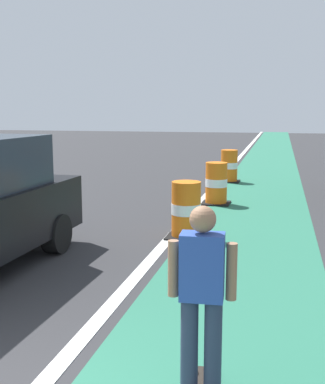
# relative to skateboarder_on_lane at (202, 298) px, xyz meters

# --- Properties ---
(bike_lane_strip) EXTENTS (2.50, 80.00, 0.01)m
(bike_lane_strip) POSITION_rel_skateboarder_on_lane_xyz_m (0.08, 11.08, -0.91)
(bike_lane_strip) COLOR #286B51
(bike_lane_strip) RESTS_ON ground
(lane_divider_stripe) EXTENTS (0.20, 80.00, 0.01)m
(lane_divider_stripe) POSITION_rel_skateboarder_on_lane_xyz_m (-1.42, 11.08, -0.91)
(lane_divider_stripe) COLOR silver
(lane_divider_stripe) RESTS_ON ground
(skateboarder_on_lane) EXTENTS (0.57, 0.81, 1.69)m
(skateboarder_on_lane) POSITION_rel_skateboarder_on_lane_xyz_m (0.00, 0.00, 0.00)
(skateboarder_on_lane) COLOR black
(skateboarder_on_lane) RESTS_ON ground
(traffic_barrel_front) EXTENTS (0.73, 0.73, 1.09)m
(traffic_barrel_front) POSITION_rel_skateboarder_on_lane_xyz_m (-1.13, 5.32, -0.38)
(traffic_barrel_front) COLOR orange
(traffic_barrel_front) RESTS_ON ground
(traffic_barrel_mid) EXTENTS (0.73, 0.73, 1.09)m
(traffic_barrel_mid) POSITION_rel_skateboarder_on_lane_xyz_m (-1.00, 8.88, -0.38)
(traffic_barrel_mid) COLOR orange
(traffic_barrel_mid) RESTS_ON ground
(traffic_barrel_back) EXTENTS (0.73, 0.73, 1.09)m
(traffic_barrel_back) POSITION_rel_skateboarder_on_lane_xyz_m (-1.08, 12.96, -0.38)
(traffic_barrel_back) COLOR orange
(traffic_barrel_back) RESTS_ON ground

